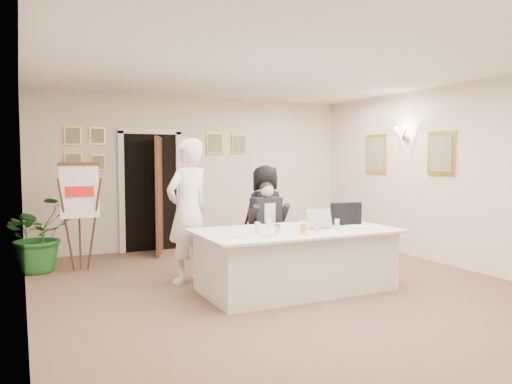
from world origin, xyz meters
The scene contains 27 objects.
floor centered at (0.00, 0.00, 0.00)m, with size 7.00×7.00×0.00m, color brown.
ceiling centered at (0.00, 0.00, 2.80)m, with size 6.00×7.00×0.02m, color white.
wall_back centered at (0.00, 3.50, 1.40)m, with size 6.00×0.10×2.80m, color beige.
wall_left centered at (-3.00, 0.00, 1.40)m, with size 0.10×7.00×2.80m, color beige.
wall_right centered at (3.00, 0.00, 1.40)m, with size 0.10×7.00×2.80m, color beige.
doorway centered at (-0.88, 3.32, 1.04)m, with size 1.14×0.86×2.20m.
pictures_back_wall centered at (-0.80, 3.47, 1.85)m, with size 3.40×0.06×0.80m, color gold, non-canonical shape.
pictures_right_wall centered at (2.97, 1.20, 1.75)m, with size 0.06×2.20×0.80m, color gold, non-canonical shape.
wall_sconce centered at (2.90, 1.20, 2.10)m, with size 0.20×0.30×0.24m, color #C27F3E, non-canonical shape.
conference_table centered at (0.11, -0.01, 0.39)m, with size 2.52×1.35×0.78m.
seated_man centered at (0.24, 1.02, 0.67)m, with size 0.57×0.61×1.34m, color black, non-canonical shape.
flip_chart centered at (-2.24, 2.26, 0.73)m, with size 0.56×0.36×1.57m.
standing_man centered at (-0.99, 0.97, 0.97)m, with size 0.71×0.46×1.94m, color white.
standing_woman centered at (0.56, 1.76, 0.78)m, with size 0.76×0.50×1.56m, color black.
potted_palm centered at (-2.80, 2.50, 0.56)m, with size 1.00×0.87×1.11m, color #206023.
laptop centered at (0.41, 0.03, 0.91)m, with size 0.33×0.35×0.28m, color #B7BABC, non-canonical shape.
laptop_bag centered at (0.97, 0.12, 0.92)m, with size 0.42×0.12×0.30m, color black.
paper_stack centered at (0.92, -0.26, 0.79)m, with size 0.28×0.19×0.03m, color white.
plate_left centered at (-0.76, -0.24, 0.78)m, with size 0.22×0.22×0.01m, color white.
plate_mid centered at (-0.46, -0.36, 0.78)m, with size 0.22×0.22×0.01m, color white.
plate_near centered at (0.03, -0.41, 0.78)m, with size 0.22×0.22×0.01m, color white.
glass_a centered at (-0.47, -0.11, 0.84)m, with size 0.07×0.07×0.14m, color silver.
glass_b centered at (0.20, -0.37, 0.84)m, with size 0.06×0.06×0.14m, color silver.
glass_c centered at (0.56, -0.27, 0.84)m, with size 0.06×0.06×0.14m, color silver.
glass_d centered at (-0.16, 0.20, 0.84)m, with size 0.07×0.07×0.14m, color silver.
oj_glass centered at (-0.01, -0.40, 0.84)m, with size 0.07×0.07×0.13m, color orange.
steel_jug centered at (-0.26, -0.20, 0.83)m, with size 0.09×0.09×0.11m, color silver.
Camera 1 is at (-3.03, -5.44, 1.69)m, focal length 35.00 mm.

